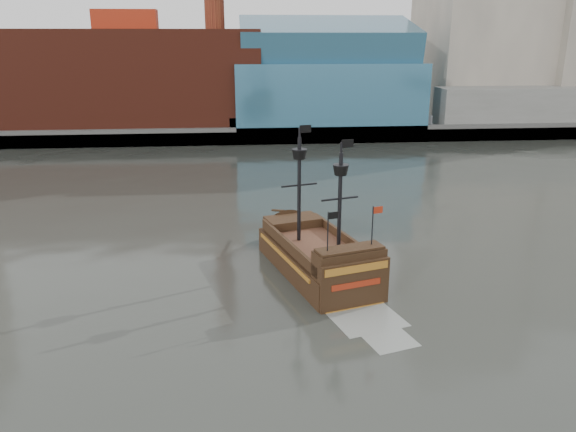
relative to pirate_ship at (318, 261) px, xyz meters
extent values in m
plane|color=#282A25|center=(-0.45, -12.41, -1.00)|extent=(400.00, 400.00, 0.00)
cube|color=slate|center=(-0.45, 79.59, 0.00)|extent=(220.00, 60.00, 2.00)
cube|color=#4C4C49|center=(-0.45, 50.09, 0.30)|extent=(220.00, 1.00, 2.60)
cube|color=maroon|center=(-22.45, 59.59, 8.50)|extent=(42.00, 18.00, 15.00)
cube|color=#316784|center=(9.55, 57.59, 6.00)|extent=(30.00, 16.00, 10.00)
cube|color=slate|center=(47.55, 53.59, 4.00)|extent=(40.00, 6.00, 6.00)
cube|color=#316784|center=(9.55, 57.59, 14.00)|extent=(28.00, 14.94, 8.78)
cube|color=black|center=(-0.07, 0.25, -0.43)|extent=(7.68, 12.21, 2.46)
cube|color=#452719|center=(-0.07, 0.25, 0.94)|extent=(6.92, 10.99, 0.28)
cube|color=black|center=(-1.33, 4.61, 1.27)|extent=(4.49, 3.29, 0.95)
cube|color=black|center=(1.29, -4.47, 1.65)|extent=(4.74, 2.70, 1.70)
cube|color=black|center=(1.53, -5.31, 0.13)|extent=(4.52, 1.51, 3.78)
cube|color=#AA6B20|center=(1.56, -5.44, 1.65)|extent=(4.11, 1.25, 0.47)
cube|color=#9A2610|center=(1.56, -5.44, 0.61)|extent=(3.20, 0.99, 0.38)
cylinder|color=black|center=(-1.19, 1.41, 4.77)|extent=(0.33, 0.33, 7.38)
cylinder|color=black|center=(1.22, -1.15, 4.48)|extent=(0.33, 0.33, 6.81)
cone|color=black|center=(-1.19, 1.41, 7.32)|extent=(1.29, 1.29, 0.66)
cone|color=black|center=(1.22, -1.15, 6.75)|extent=(1.29, 1.29, 0.66)
cube|color=black|center=(-0.78, 1.52, 9.02)|extent=(0.83, 0.26, 0.52)
cube|color=black|center=(1.62, -1.03, 8.46)|extent=(0.83, 0.26, 0.52)
cube|color=gray|center=(1.97, -6.84, -0.99)|extent=(4.80, 4.38, 0.02)
camera|label=1|loc=(-5.43, -36.08, 15.02)|focal=35.00mm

